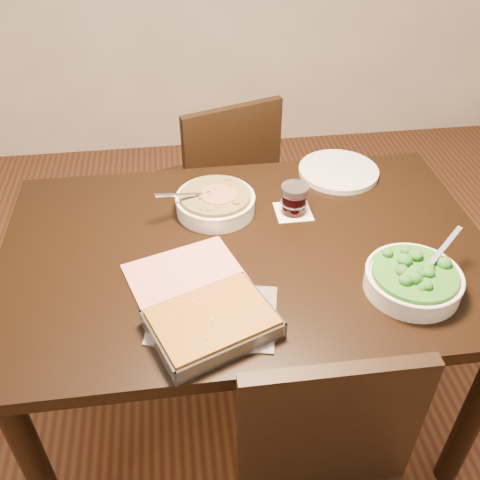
% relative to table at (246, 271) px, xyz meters
% --- Properties ---
extents(ground, '(4.00, 4.00, 0.00)m').
position_rel_table_xyz_m(ground, '(0.00, 0.00, -0.65)').
color(ground, '#411D12').
rests_on(ground, ground).
extents(table, '(1.40, 0.90, 0.75)m').
position_rel_table_xyz_m(table, '(0.00, 0.00, 0.00)').
color(table, black).
rests_on(table, ground).
extents(magazine_a, '(0.35, 0.30, 0.01)m').
position_rel_table_xyz_m(magazine_a, '(-0.18, -0.10, 0.10)').
color(magazine_a, '#B53633').
rests_on(magazine_a, table).
extents(magazine_b, '(0.35, 0.28, 0.01)m').
position_rel_table_xyz_m(magazine_b, '(-0.12, -0.25, 0.10)').
color(magazine_b, '#27262E').
rests_on(magazine_b, table).
extents(coaster, '(0.11, 0.11, 0.00)m').
position_rel_table_xyz_m(coaster, '(0.17, 0.15, 0.10)').
color(coaster, white).
rests_on(coaster, table).
extents(stew_bowl, '(0.27, 0.25, 0.09)m').
position_rel_table_xyz_m(stew_bowl, '(-0.07, 0.19, 0.13)').
color(stew_bowl, white).
rests_on(stew_bowl, table).
extents(broccoli_bowl, '(0.25, 0.25, 0.10)m').
position_rel_table_xyz_m(broccoli_bowl, '(0.40, -0.23, 0.13)').
color(broccoli_bowl, white).
rests_on(broccoli_bowl, table).
extents(baking_dish, '(0.34, 0.30, 0.05)m').
position_rel_table_xyz_m(baking_dish, '(-0.13, -0.30, 0.12)').
color(baking_dish, silver).
rests_on(baking_dish, table).
extents(wine_tumbler, '(0.08, 0.08, 0.09)m').
position_rel_table_xyz_m(wine_tumbler, '(0.17, 0.15, 0.15)').
color(wine_tumbler, black).
rests_on(wine_tumbler, coaster).
extents(dinner_plate, '(0.27, 0.27, 0.02)m').
position_rel_table_xyz_m(dinner_plate, '(0.37, 0.35, 0.10)').
color(dinner_plate, silver).
rests_on(dinner_plate, table).
extents(chair_far, '(0.52, 0.52, 0.87)m').
position_rel_table_xyz_m(chair_far, '(0.01, 0.76, -0.17)').
color(chair_far, black).
rests_on(chair_far, ground).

